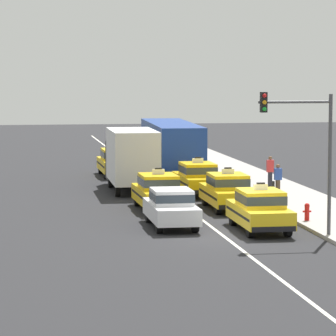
# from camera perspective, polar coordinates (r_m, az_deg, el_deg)

# --- Properties ---
(ground_plane) EXTENTS (160.00, 160.00, 0.00)m
(ground_plane) POSITION_cam_1_polar(r_m,az_deg,el_deg) (39.14, 3.22, -3.90)
(ground_plane) COLOR #232326
(lane_stripe_left_right) EXTENTS (0.14, 80.00, 0.01)m
(lane_stripe_left_right) POSITION_cam_1_polar(r_m,az_deg,el_deg) (58.65, -0.97, -0.71)
(lane_stripe_left_right) COLOR silver
(lane_stripe_left_right) RESTS_ON ground
(sidewalk_curb) EXTENTS (4.00, 90.00, 0.15)m
(sidewalk_curb) POSITION_cam_1_polar(r_m,az_deg,el_deg) (54.88, 5.57, -1.10)
(sidewalk_curb) COLOR #9E9993
(sidewalk_curb) RESTS_ON ground
(sedan_left_nearest) EXTENTS (1.77, 4.30, 1.58)m
(sedan_left_nearest) POSITION_cam_1_polar(r_m,az_deg,el_deg) (41.39, 0.19, -2.18)
(sedan_left_nearest) COLOR black
(sedan_left_nearest) RESTS_ON ground
(taxi_left_second) EXTENTS (1.89, 4.59, 1.96)m
(taxi_left_second) POSITION_cam_1_polar(r_m,az_deg,el_deg) (46.35, -0.56, -1.31)
(taxi_left_second) COLOR black
(taxi_left_second) RESTS_ON ground
(box_truck_left_third) EXTENTS (2.37, 6.99, 3.27)m
(box_truck_left_third) POSITION_cam_1_polar(r_m,az_deg,el_deg) (53.75, -2.09, 0.61)
(box_truck_left_third) COLOR black
(box_truck_left_third) RESTS_ON ground
(taxi_left_fourth) EXTENTS (1.87, 4.58, 1.96)m
(taxi_left_fourth) POSITION_cam_1_polar(r_m,az_deg,el_deg) (61.09, -2.96, 0.36)
(taxi_left_fourth) COLOR black
(taxi_left_fourth) RESTS_ON ground
(taxi_right_nearest) EXTENTS (1.85, 4.57, 1.96)m
(taxi_right_nearest) POSITION_cam_1_polar(r_m,az_deg,el_deg) (40.59, 5.17, -2.32)
(taxi_right_nearest) COLOR black
(taxi_right_nearest) RESTS_ON ground
(taxi_right_second) EXTENTS (1.84, 4.57, 1.96)m
(taxi_right_second) POSITION_cam_1_polar(r_m,az_deg,el_deg) (46.63, 3.35, -1.27)
(taxi_right_second) COLOR black
(taxi_right_second) RESTS_ON ground
(taxi_right_third) EXTENTS (1.91, 4.60, 1.96)m
(taxi_right_third) POSITION_cam_1_polar(r_m,az_deg,el_deg) (51.96, 1.66, -0.56)
(taxi_right_third) COLOR black
(taxi_right_third) RESTS_ON ground
(bus_right_fourth) EXTENTS (2.88, 11.28, 3.22)m
(bus_right_fourth) POSITION_cam_1_polar(r_m,az_deg,el_deg) (60.76, 0.19, 1.23)
(bus_right_fourth) COLOR black
(bus_right_fourth) RESTS_ON ground
(pedestrian_near_crosswalk) EXTENTS (0.47, 0.24, 1.59)m
(pedestrian_near_crosswalk) POSITION_cam_1_polar(r_m,az_deg,el_deg) (50.63, 6.17, -0.68)
(pedestrian_near_crosswalk) COLOR #473828
(pedestrian_near_crosswalk) RESTS_ON sidewalk_curb
(pedestrian_mid_block) EXTENTS (0.36, 0.24, 1.67)m
(pedestrian_mid_block) POSITION_cam_1_polar(r_m,az_deg,el_deg) (54.26, 5.74, -0.20)
(pedestrian_mid_block) COLOR #23232D
(pedestrian_mid_block) RESTS_ON sidewalk_curb
(fire_hydrant) EXTENTS (0.36, 0.22, 0.73)m
(fire_hydrant) POSITION_cam_1_polar(r_m,az_deg,el_deg) (42.70, 7.80, -2.40)
(fire_hydrant) COLOR red
(fire_hydrant) RESTS_ON sidewalk_curb
(traffic_light_pole) EXTENTS (2.87, 0.33, 5.58)m
(traffic_light_pole) POSITION_cam_1_polar(r_m,az_deg,el_deg) (38.59, 7.72, 1.64)
(traffic_light_pole) COLOR #47474C
(traffic_light_pole) RESTS_ON ground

